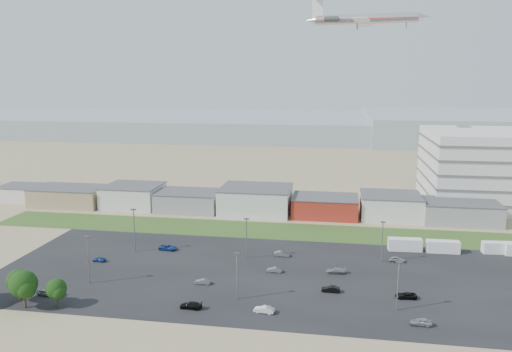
% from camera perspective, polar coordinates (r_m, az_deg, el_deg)
% --- Properties ---
extents(ground, '(700.00, 700.00, 0.00)m').
position_cam_1_polar(ground, '(94.39, -3.52, -15.44)').
color(ground, '#94845E').
rests_on(ground, ground).
extents(parking_lot, '(120.00, 50.00, 0.01)m').
position_cam_1_polar(parking_lot, '(111.52, 1.35, -11.13)').
color(parking_lot, black).
rests_on(parking_lot, ground).
extents(grass_strip, '(160.00, 16.00, 0.02)m').
position_cam_1_polar(grass_strip, '(142.05, 1.15, -6.21)').
color(grass_strip, '#335620').
rests_on(grass_strip, ground).
extents(hills_backdrop, '(700.00, 200.00, 9.00)m').
position_cam_1_polar(hills_backdrop, '(399.66, 12.32, 5.33)').
color(hills_backdrop, gray).
rests_on(hills_backdrop, ground).
extents(building_row, '(170.00, 20.00, 8.00)m').
position_cam_1_polar(building_row, '(162.07, -3.85, -2.60)').
color(building_row, silver).
rests_on(building_row, ground).
extents(box_trailer_a, '(8.28, 2.95, 3.06)m').
position_cam_1_polar(box_trailer_a, '(130.83, 16.65, -7.50)').
color(box_trailer_a, silver).
rests_on(box_trailer_a, ground).
extents(box_trailer_b, '(7.91, 2.60, 2.95)m').
position_cam_1_polar(box_trailer_b, '(132.36, 20.57, -7.56)').
color(box_trailer_b, silver).
rests_on(box_trailer_b, ground).
extents(box_trailer_c, '(7.65, 2.99, 2.80)m').
position_cam_1_polar(box_trailer_c, '(137.15, 25.94, -7.37)').
color(box_trailer_c, silver).
rests_on(box_trailer_c, ground).
extents(tree_mid, '(4.81, 4.81, 7.22)m').
position_cam_1_polar(tree_mid, '(107.66, -25.49, -11.01)').
color(tree_mid, black).
rests_on(tree_mid, ground).
extents(tree_right, '(5.50, 5.50, 8.25)m').
position_cam_1_polar(tree_right, '(104.04, -25.03, -11.43)').
color(tree_right, black).
rests_on(tree_right, ground).
extents(tree_near, '(4.13, 4.13, 6.20)m').
position_cam_1_polar(tree_near, '(102.63, -21.86, -12.10)').
color(tree_near, black).
rests_on(tree_near, ground).
extents(lightpole_front_l, '(1.21, 0.50, 10.26)m').
position_cam_1_polar(lightpole_front_l, '(110.54, -18.61, -9.09)').
color(lightpole_front_l, slate).
rests_on(lightpole_front_l, ground).
extents(lightpole_front_m, '(1.11, 0.46, 9.44)m').
position_cam_1_polar(lightpole_front_m, '(97.96, -2.19, -11.37)').
color(lightpole_front_m, slate).
rests_on(lightpole_front_m, ground).
extents(lightpole_front_r, '(1.12, 0.46, 9.48)m').
position_cam_1_polar(lightpole_front_r, '(97.03, 15.90, -12.02)').
color(lightpole_front_r, slate).
rests_on(lightpole_front_r, ground).
extents(lightpole_back_l, '(1.28, 0.53, 10.86)m').
position_cam_1_polar(lightpole_back_l, '(127.07, -13.73, -6.06)').
color(lightpole_back_l, slate).
rests_on(lightpole_back_l, ground).
extents(lightpole_back_m, '(1.16, 0.48, 9.89)m').
position_cam_1_polar(lightpole_back_m, '(118.94, -1.09, -7.16)').
color(lightpole_back_m, slate).
rests_on(lightpole_back_m, ground).
extents(lightpole_back_r, '(1.14, 0.48, 9.73)m').
position_cam_1_polar(lightpole_back_r, '(120.47, 14.22, -7.31)').
color(lightpole_back_r, slate).
rests_on(lightpole_back_r, ground).
extents(airliner, '(45.20, 33.46, 12.45)m').
position_cam_1_polar(airliner, '(182.96, 12.45, 17.14)').
color(airliner, silver).
extents(parked_car_0, '(4.24, 2.20, 1.14)m').
position_cam_1_polar(parked_car_0, '(104.10, 16.77, -12.94)').
color(parked_car_0, black).
rests_on(parked_car_0, ground).
extents(parked_car_1, '(3.74, 1.38, 1.22)m').
position_cam_1_polar(parked_car_1, '(103.65, 8.55, -12.66)').
color(parked_car_1, black).
rests_on(parked_car_1, ground).
extents(parked_car_2, '(3.82, 1.57, 1.30)m').
position_cam_1_polar(parked_car_2, '(94.47, 18.31, -15.54)').
color(parked_car_2, '#A5A5AA').
rests_on(parked_car_2, ground).
extents(parked_car_3, '(4.32, 1.93, 1.23)m').
position_cam_1_polar(parked_car_3, '(96.68, -7.45, -14.44)').
color(parked_car_3, black).
rests_on(parked_car_3, ground).
extents(parked_car_4, '(3.32, 1.19, 1.09)m').
position_cam_1_polar(parked_car_4, '(106.80, -6.12, -11.91)').
color(parked_car_4, '#595B5E').
rests_on(parked_car_4, ground).
extents(parked_car_5, '(3.26, 1.50, 1.08)m').
position_cam_1_polar(parked_car_5, '(123.99, -17.48, -9.07)').
color(parked_car_5, navy).
rests_on(parked_car_5, ground).
extents(parked_car_7, '(3.42, 1.30, 1.11)m').
position_cam_1_polar(parked_car_7, '(112.34, 2.12, -10.66)').
color(parked_car_7, '#595B5E').
rests_on(parked_car_7, ground).
extents(parked_car_8, '(3.75, 1.53, 1.27)m').
position_cam_1_polar(parked_car_8, '(122.69, 15.82, -9.14)').
color(parked_car_8, '#A5A5AA').
rests_on(parked_car_8, ground).
extents(parked_car_9, '(4.82, 2.62, 1.28)m').
position_cam_1_polar(parked_car_9, '(127.91, -10.02, -8.05)').
color(parked_car_9, navy).
rests_on(parked_car_9, ground).
extents(parked_car_10, '(3.99, 1.97, 1.11)m').
position_cam_1_polar(parked_car_10, '(109.36, -22.86, -12.18)').
color(parked_car_10, '#A5A5AA').
rests_on(parked_car_10, ground).
extents(parked_car_11, '(3.84, 1.40, 1.26)m').
position_cam_1_polar(parked_car_11, '(121.86, 2.98, -8.87)').
color(parked_car_11, '#595B5E').
rests_on(parked_car_11, ground).
extents(parked_car_12, '(4.32, 1.96, 1.23)m').
position_cam_1_polar(parked_car_12, '(113.04, 9.08, -10.62)').
color(parked_car_12, '#A5A5AA').
rests_on(parked_car_12, ground).
extents(parked_car_13, '(3.94, 1.79, 1.25)m').
position_cam_1_polar(parked_car_13, '(94.34, 0.93, -15.01)').
color(parked_car_13, silver).
rests_on(parked_car_13, ground).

